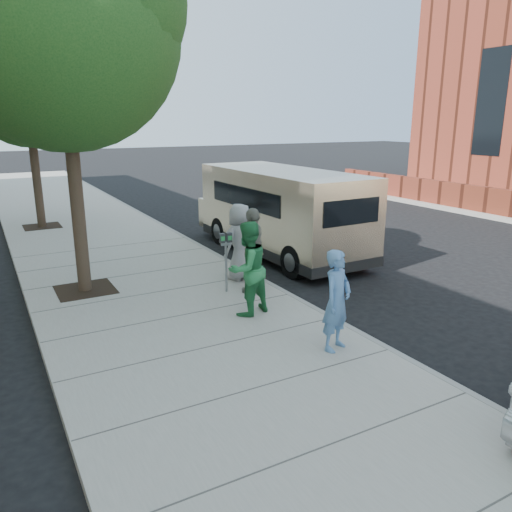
# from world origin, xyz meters

# --- Properties ---
(ground) EXTENTS (120.00, 120.00, 0.00)m
(ground) POSITION_xyz_m (0.00, 0.00, 0.00)
(ground) COLOR black
(ground) RESTS_ON ground
(sidewalk) EXTENTS (5.00, 60.00, 0.15)m
(sidewalk) POSITION_xyz_m (-1.00, 0.00, 0.07)
(sidewalk) COLOR gray
(sidewalk) RESTS_ON ground
(curb_face) EXTENTS (0.12, 60.00, 0.16)m
(curb_face) POSITION_xyz_m (1.44, 0.00, 0.07)
(curb_face) COLOR gray
(curb_face) RESTS_ON ground
(tree_near) EXTENTS (4.62, 4.60, 7.53)m
(tree_near) POSITION_xyz_m (-2.25, 2.40, 5.55)
(tree_near) COLOR black
(tree_near) RESTS_ON sidewalk
(tree_far) EXTENTS (3.92, 3.80, 6.49)m
(tree_far) POSITION_xyz_m (-2.25, 10.00, 4.88)
(tree_far) COLOR black
(tree_far) RESTS_ON sidewalk
(parking_meter) EXTENTS (0.27, 0.12, 1.29)m
(parking_meter) POSITION_xyz_m (0.34, 0.81, 1.08)
(parking_meter) COLOR gray
(parking_meter) RESTS_ON sidewalk
(van) EXTENTS (2.29, 6.49, 2.39)m
(van) POSITION_xyz_m (3.30, 3.45, 1.26)
(van) COLOR beige
(van) RESTS_ON ground
(person_officer) EXTENTS (0.70, 0.59, 1.64)m
(person_officer) POSITION_xyz_m (0.67, -2.54, 0.97)
(person_officer) COLOR #5582B5
(person_officer) RESTS_ON sidewalk
(person_green_shirt) EXTENTS (1.02, 0.89, 1.79)m
(person_green_shirt) POSITION_xyz_m (0.15, -0.53, 1.04)
(person_green_shirt) COLOR #297D43
(person_green_shirt) RESTS_ON sidewalk
(person_gray_shirt) EXTENTS (1.01, 0.86, 1.76)m
(person_gray_shirt) POSITION_xyz_m (1.02, 1.46, 1.03)
(person_gray_shirt) COLOR gray
(person_gray_shirt) RESTS_ON sidewalk
(person_striped_polo) EXTENTS (1.05, 1.08, 1.82)m
(person_striped_polo) POSITION_xyz_m (0.87, 0.55, 1.06)
(person_striped_polo) COLOR gray
(person_striped_polo) RESTS_ON sidewalk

